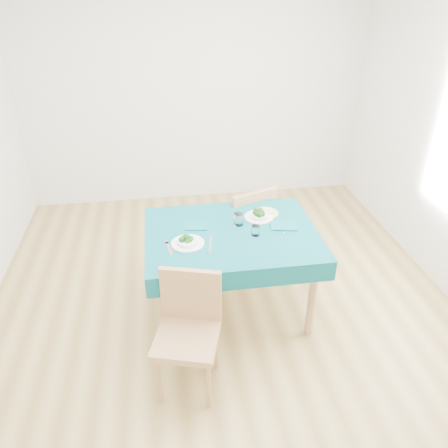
{
  "coord_description": "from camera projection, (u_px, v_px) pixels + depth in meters",
  "views": [
    {
      "loc": [
        -0.44,
        -2.84,
        2.52
      ],
      "look_at": [
        0.0,
        0.0,
        0.85
      ],
      "focal_mm": 35.0,
      "sensor_mm": 36.0,
      "label": 1
    }
  ],
  "objects": [
    {
      "name": "room_shell",
      "position": [
        224.0,
        163.0,
        3.07
      ],
      "size": [
        4.02,
        4.52,
        2.73
      ],
      "color": "olive",
      "rests_on": "ground"
    },
    {
      "name": "table",
      "position": [
        231.0,
        272.0,
        3.58
      ],
      "size": [
        1.33,
        1.01,
        0.76
      ],
      "primitive_type": "cube",
      "color": "#074D56",
      "rests_on": "ground"
    },
    {
      "name": "chair_near",
      "position": [
        186.0,
        329.0,
        2.82
      ],
      "size": [
        0.52,
        0.55,
        1.03
      ],
      "primitive_type": "cube",
      "rotation": [
        0.0,
        0.0,
        -0.29
      ],
      "color": "#9C7249",
      "rests_on": "ground"
    },
    {
      "name": "chair_far",
      "position": [
        243.0,
        211.0,
        4.1
      ],
      "size": [
        0.6,
        0.62,
        1.14
      ],
      "primitive_type": "cube",
      "rotation": [
        0.0,
        0.0,
        3.49
      ],
      "color": "#9C7249",
      "rests_on": "ground"
    },
    {
      "name": "bowl_near",
      "position": [
        188.0,
        240.0,
        3.23
      ],
      "size": [
        0.25,
        0.25,
        0.08
      ],
      "primitive_type": null,
      "color": "white",
      "rests_on": "table"
    },
    {
      "name": "bowl_far",
      "position": [
        259.0,
        214.0,
        3.58
      ],
      "size": [
        0.24,
        0.24,
        0.07
      ],
      "primitive_type": null,
      "color": "white",
      "rests_on": "table"
    },
    {
      "name": "fork_near",
      "position": [
        169.0,
        248.0,
        3.19
      ],
      "size": [
        0.05,
        0.19,
        0.0
      ],
      "primitive_type": "cube",
      "rotation": [
        0.0,
        0.0,
        0.15
      ],
      "color": "silver",
      "rests_on": "table"
    },
    {
      "name": "knife_near",
      "position": [
        210.0,
        244.0,
        3.24
      ],
      "size": [
        0.06,
        0.23,
        0.0
      ],
      "primitive_type": "cube",
      "rotation": [
        0.0,
        0.0,
        -0.17
      ],
      "color": "silver",
      "rests_on": "table"
    },
    {
      "name": "fork_far",
      "position": [
        235.0,
        225.0,
        3.49
      ],
      "size": [
        0.05,
        0.16,
        0.0
      ],
      "primitive_type": "cube",
      "rotation": [
        0.0,
        0.0,
        -0.19
      ],
      "color": "silver",
      "rests_on": "table"
    },
    {
      "name": "knife_far",
      "position": [
        284.0,
        227.0,
        3.46
      ],
      "size": [
        0.09,
        0.22,
        0.0
      ],
      "primitive_type": "cube",
      "rotation": [
        0.0,
        0.0,
        -0.31
      ],
      "color": "silver",
      "rests_on": "table"
    },
    {
      "name": "napkin_near",
      "position": [
        196.0,
        226.0,
        3.47
      ],
      "size": [
        0.2,
        0.16,
        0.01
      ],
      "primitive_type": "cube",
      "rotation": [
        0.0,
        0.0,
        -0.17
      ],
      "color": "#0B565F",
      "rests_on": "table"
    },
    {
      "name": "napkin_far",
      "position": [
        284.0,
        226.0,
        3.47
      ],
      "size": [
        0.23,
        0.18,
        0.01
      ],
      "primitive_type": "cube",
      "rotation": [
        0.0,
        0.0,
        -0.21
      ],
      "color": "#0B565F",
      "rests_on": "table"
    },
    {
      "name": "tumbler_center",
      "position": [
        238.0,
        219.0,
        3.47
      ],
      "size": [
        0.08,
        0.08,
        0.1
      ],
      "primitive_type": "cylinder",
      "color": "white",
      "rests_on": "table"
    },
    {
      "name": "tumbler_side",
      "position": [
        255.0,
        230.0,
        3.34
      ],
      "size": [
        0.06,
        0.06,
        0.08
      ],
      "primitive_type": "cylinder",
      "color": "white",
      "rests_on": "table"
    },
    {
      "name": "side_plate",
      "position": [
        266.0,
        213.0,
        3.65
      ],
      "size": [
        0.21,
        0.21,
        0.01
      ],
      "primitive_type": "cylinder",
      "color": "#C0DC6B",
      "rests_on": "table"
    },
    {
      "name": "bread_slice",
      "position": [
        266.0,
        212.0,
        3.65
      ],
      "size": [
        0.11,
        0.11,
        0.01
      ],
      "primitive_type": "cube",
      "rotation": [
        0.0,
        0.0,
        0.26
      ],
      "color": "beige",
      "rests_on": "side_plate"
    }
  ]
}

